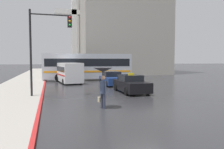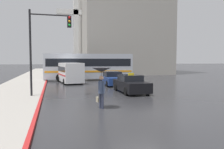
# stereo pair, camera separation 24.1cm
# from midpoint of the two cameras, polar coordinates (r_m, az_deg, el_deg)

# --- Properties ---
(ground_plane) EXTENTS (300.00, 300.00, 0.00)m
(ground_plane) POSITION_cam_midpoint_polar(r_m,az_deg,el_deg) (10.97, 8.16, -9.78)
(ground_plane) COLOR #262628
(taxi) EXTENTS (1.91, 4.22, 1.56)m
(taxi) POSITION_cam_midpoint_polar(r_m,az_deg,el_deg) (17.46, 5.33, -2.56)
(taxi) COLOR black
(taxi) RESTS_ON ground_plane
(sedan_red) EXTENTS (1.91, 4.01, 1.42)m
(sedan_red) POSITION_cam_midpoint_polar(r_m,az_deg,el_deg) (22.51, 0.42, -1.16)
(sedan_red) COLOR navy
(sedan_red) RESTS_ON ground_plane
(ambulance_van) EXTENTS (2.69, 5.64, 2.28)m
(ambulance_van) POSITION_cam_midpoint_polar(r_m,az_deg,el_deg) (25.35, -10.68, 0.71)
(ambulance_van) COLOR white
(ambulance_van) RESTS_ON ground_plane
(city_bus) EXTENTS (11.26, 3.29, 3.39)m
(city_bus) POSITION_cam_midpoint_polar(r_m,az_deg,el_deg) (28.40, -5.86, 2.31)
(city_bus) COLOR #B2B7C1
(city_bus) RESTS_ON ground_plane
(pedestrian_with_umbrella) EXTENTS (1.04, 1.04, 2.17)m
(pedestrian_with_umbrella) POSITION_cam_midpoint_polar(r_m,az_deg,el_deg) (11.47, -2.20, -0.43)
(pedestrian_with_umbrella) COLOR #2D3347
(pedestrian_with_umbrella) RESTS_ON ground_plane
(traffic_light) EXTENTS (2.82, 0.38, 5.97)m
(traffic_light) POSITION_cam_midpoint_polar(r_m,az_deg,el_deg) (15.78, -16.33, 9.12)
(traffic_light) COLOR black
(traffic_light) RESTS_ON ground_plane
(monument_cross) EXTENTS (6.96, 0.90, 15.81)m
(monument_cross) POSITION_cam_midpoint_polar(r_m,az_deg,el_deg) (41.75, -9.25, 12.46)
(monument_cross) COLOR white
(monument_cross) RESTS_ON ground_plane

